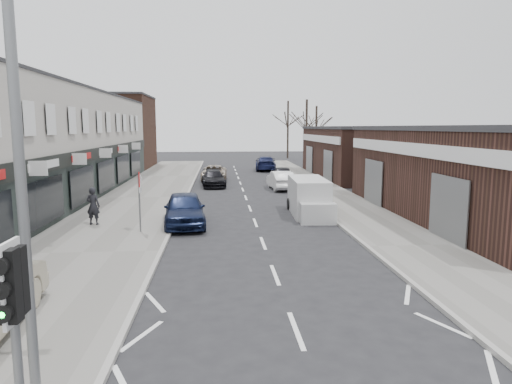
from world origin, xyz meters
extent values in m
plane|color=black|center=(0.00, 0.00, 0.00)|extent=(160.00, 160.00, 0.00)
cube|color=slate|center=(-6.75, 22.00, 0.06)|extent=(5.50, 64.00, 0.12)
cube|color=slate|center=(5.75, 22.00, 0.06)|extent=(3.50, 64.00, 0.12)
cube|color=#B7B1A7|center=(-13.50, 19.50, 3.55)|extent=(8.00, 41.00, 7.10)
cube|color=#40261B|center=(-13.50, 45.00, 4.00)|extent=(8.00, 10.00, 8.00)
cube|color=#3C221B|center=(12.50, 14.00, 2.25)|extent=(10.00, 18.00, 4.50)
cube|color=#3C221B|center=(12.50, 34.00, 2.25)|extent=(10.00, 16.00, 4.50)
cylinder|color=slate|center=(-4.40, -2.00, 1.62)|extent=(0.12, 0.12, 3.00)
cube|color=silver|center=(-4.40, -2.00, 2.67)|extent=(0.05, 0.55, 1.10)
cube|color=black|center=(-4.40, -2.12, 2.67)|extent=(0.28, 0.22, 0.95)
sphere|color=#0CE533|center=(-4.40, -2.24, 2.37)|extent=(0.18, 0.18, 0.18)
cube|color=black|center=(-4.40, -1.88, 2.67)|extent=(0.26, 0.20, 0.90)
cylinder|color=slate|center=(-4.70, -0.80, 4.12)|extent=(0.16, 0.16, 8.00)
cylinder|color=slate|center=(-5.20, 12.00, 1.37)|extent=(0.07, 0.07, 2.50)
cube|color=white|center=(-5.15, 12.00, 1.97)|extent=(0.04, 0.45, 0.25)
cube|color=silver|center=(3.00, 15.97, 0.97)|extent=(1.93, 4.32, 1.94)
cube|color=silver|center=(3.00, 13.47, 0.50)|extent=(1.74, 0.81, 1.02)
cylinder|color=black|center=(2.21, 14.48, 0.32)|extent=(0.20, 0.65, 0.65)
cylinder|color=black|center=(3.79, 14.48, 0.32)|extent=(0.20, 0.65, 0.65)
cylinder|color=black|center=(2.21, 17.46, 0.32)|extent=(0.20, 0.65, 0.65)
cylinder|color=black|center=(3.79, 17.46, 0.32)|extent=(0.20, 0.65, 0.65)
imported|color=black|center=(-7.62, 13.65, 1.00)|extent=(0.72, 0.55, 1.76)
imported|color=#121B3A|center=(-3.40, 13.65, 0.79)|extent=(2.25, 4.78, 1.58)
imported|color=black|center=(-2.20, 27.97, 0.63)|extent=(2.08, 4.49, 1.27)
imported|color=#A09180|center=(-2.20, 32.35, 0.65)|extent=(2.29, 4.75, 1.30)
imported|color=white|center=(2.86, 25.95, 0.70)|extent=(1.75, 4.31, 1.39)
imported|color=black|center=(3.50, 29.66, 0.72)|extent=(2.14, 4.40, 1.45)
imported|color=#12183B|center=(3.27, 41.23, 0.76)|extent=(2.57, 5.43, 1.53)
camera|label=1|loc=(-1.72, -7.85, 4.65)|focal=32.00mm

